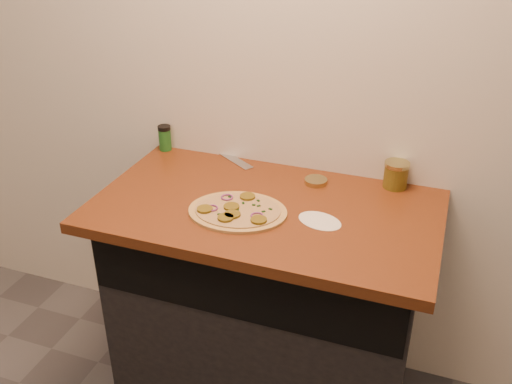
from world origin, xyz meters
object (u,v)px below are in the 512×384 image
at_px(pizza, 237,211).
at_px(salsa_jar, 396,175).
at_px(chefs_knife, 224,153).
at_px(spice_shaker, 165,138).

height_order(pizza, salsa_jar, salsa_jar).
xyz_separation_m(pizza, chefs_knife, (-0.23, 0.43, -0.00)).
relative_size(chefs_knife, salsa_jar, 2.73).
xyz_separation_m(pizza, salsa_jar, (0.48, 0.38, 0.04)).
bearing_deg(pizza, chefs_knife, 117.94).
height_order(pizza, spice_shaker, spice_shaker).
distance_m(pizza, spice_shaker, 0.62).
bearing_deg(spice_shaker, salsa_jar, -0.77).
distance_m(chefs_knife, salsa_jar, 0.71).
height_order(chefs_knife, salsa_jar, salsa_jar).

